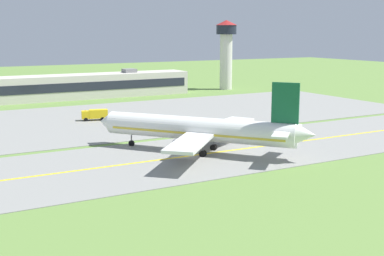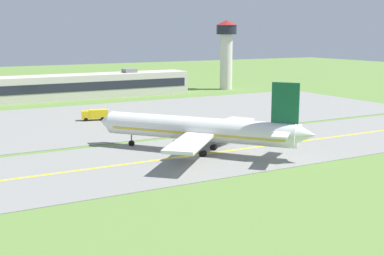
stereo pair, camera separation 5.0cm
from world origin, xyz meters
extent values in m
plane|color=olive|center=(0.00, 0.00, 0.00)|extent=(500.00, 500.00, 0.00)
cube|color=gray|center=(0.00, 0.00, 0.05)|extent=(240.00, 28.00, 0.10)
cube|color=gray|center=(10.00, 42.00, 0.05)|extent=(140.00, 52.00, 0.10)
cube|color=yellow|center=(0.00, 0.00, 0.11)|extent=(220.00, 0.60, 0.01)
cylinder|color=white|center=(2.95, 1.78, 4.20)|extent=(24.24, 29.14, 4.00)
cone|color=white|center=(-8.34, 16.05, 4.20)|extent=(4.59, 4.40, 3.80)
cone|color=white|center=(14.37, -12.65, 4.60)|extent=(4.65, 4.62, 3.40)
cube|color=gold|center=(2.95, 1.78, 3.70)|extent=(22.61, 27.06, 0.36)
cube|color=#1E232D|center=(-6.98, 14.32, 4.90)|extent=(3.78, 3.52, 0.70)
cube|color=white|center=(-2.35, -5.22, 3.70)|extent=(13.83, 14.17, 0.50)
cylinder|color=#47474C|center=(-2.02, -2.42, 2.30)|extent=(3.91, 4.09, 2.30)
cylinder|color=black|center=(-3.01, -1.16, 2.30)|extent=(1.80, 1.50, 2.10)
cube|color=white|center=(10.98, 5.33, 3.70)|extent=(15.37, 11.72, 0.50)
cylinder|color=#47474C|center=(8.17, 5.65, 2.30)|extent=(3.91, 4.09, 2.30)
cylinder|color=black|center=(7.18, 6.91, 2.30)|extent=(1.80, 1.50, 2.10)
cube|color=#145938|center=(12.26, -9.99, 9.45)|extent=(3.04, 3.70, 6.50)
cube|color=white|center=(9.88, -12.13, 5.00)|extent=(5.97, 5.91, 0.30)
cube|color=white|center=(14.89, -8.16, 5.00)|extent=(6.35, 5.24, 0.30)
cylinder|color=slate|center=(-5.12, 11.97, 1.38)|extent=(0.24, 0.24, 1.65)
cylinder|color=black|center=(-5.12, 11.97, 0.55)|extent=(0.96, 1.08, 1.10)
cylinder|color=slate|center=(2.15, -1.41, 1.38)|extent=(0.24, 0.24, 1.65)
cylinder|color=black|center=(1.94, -1.58, 0.55)|extent=(0.96, 1.08, 1.10)
cylinder|color=black|center=(2.37, -1.24, 0.55)|extent=(0.96, 1.08, 1.10)
cylinder|color=slate|center=(6.23, 1.82, 1.38)|extent=(0.24, 0.24, 1.65)
cylinder|color=black|center=(6.02, 1.65, 0.55)|extent=(0.96, 1.08, 1.10)
cylinder|color=black|center=(6.45, 1.99, 0.55)|extent=(0.96, 1.08, 1.10)
cube|color=yellow|center=(-4.10, 42.34, 1.50)|extent=(2.25, 2.39, 1.80)
cube|color=#1E232D|center=(-4.84, 42.54, 1.81)|extent=(0.59, 1.81, 0.81)
cube|color=yellow|center=(-1.20, 41.57, 1.60)|extent=(4.60, 3.11, 2.00)
cylinder|color=orange|center=(-4.10, 42.34, 2.50)|extent=(0.20, 0.20, 0.18)
cylinder|color=black|center=(-4.35, 41.37, 0.45)|extent=(0.95, 0.52, 0.90)
cylinder|color=black|center=(-3.84, 43.31, 0.45)|extent=(0.95, 0.52, 0.90)
cylinder|color=black|center=(-0.65, 40.34, 0.45)|extent=(0.95, 0.52, 0.90)
cylinder|color=black|center=(-0.12, 42.37, 0.45)|extent=(0.95, 0.52, 0.90)
cube|color=beige|center=(11.46, 83.97, 3.72)|extent=(63.00, 10.24, 7.43)
cube|color=#1E232D|center=(11.46, 78.80, 4.09)|extent=(60.48, 0.10, 2.68)
cube|color=slate|center=(24.06, 83.97, 8.03)|extent=(4.00, 4.00, 1.20)
cylinder|color=silver|center=(61.16, 83.40, 9.81)|extent=(4.40, 4.40, 19.62)
cylinder|color=#1E232D|center=(61.16, 83.40, 21.22)|extent=(7.20, 7.20, 3.20)
cone|color=maroon|center=(61.16, 83.40, 23.72)|extent=(7.60, 7.60, 1.80)
camera|label=1|loc=(-40.07, -73.67, 20.58)|focal=48.30mm
camera|label=2|loc=(-40.02, -73.70, 20.58)|focal=48.30mm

